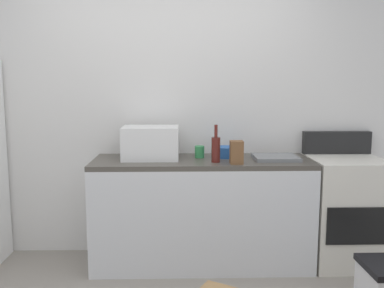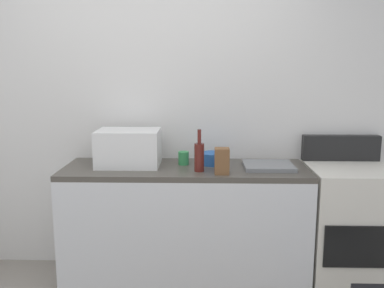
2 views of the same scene
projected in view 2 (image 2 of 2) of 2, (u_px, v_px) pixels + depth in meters
The scene contains 9 objects.
wall_back at pixel (150, 108), 3.38m from camera, with size 5.00×0.10×2.60m, color silver.
kitchen_counter at pixel (185, 225), 3.18m from camera, with size 1.80×0.60×0.90m.
stove_oven at pixel (347, 224), 3.15m from camera, with size 0.60×0.61×1.10m.
microwave at pixel (129, 148), 3.12m from camera, with size 0.46×0.34×0.27m, color white.
sink_basin at pixel (268, 166), 3.07m from camera, with size 0.36×0.32×0.03m, color slate.
wine_bottle at pixel (199, 156), 2.95m from camera, with size 0.07×0.07×0.30m.
coffee_mug at pixel (184, 158), 3.17m from camera, with size 0.08×0.08×0.10m, color #338C4C.
knife_block at pixel (222, 161), 2.88m from camera, with size 0.10×0.10×0.18m, color brown.
mixing_bowl at pixel (213, 158), 3.17m from camera, with size 0.19×0.19×0.09m, color #2659A5.
Camera 2 is at (0.43, -1.81, 1.62)m, focal length 39.16 mm.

